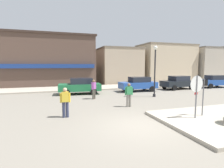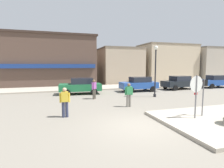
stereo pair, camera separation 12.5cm
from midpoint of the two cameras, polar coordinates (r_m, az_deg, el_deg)
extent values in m
plane|color=gray|center=(8.32, 9.62, -13.55)|extent=(160.00, 160.00, 0.00)
cube|color=#A89E8C|center=(10.59, 33.13, -9.74)|extent=(6.40, 4.80, 0.15)
cube|color=#A89E8C|center=(21.35, -7.44, -1.25)|extent=(80.00, 4.00, 0.15)
cylinder|color=slate|center=(9.67, 26.01, -4.27)|extent=(0.07, 0.07, 2.30)
cylinder|color=red|center=(9.58, 26.13, -0.01)|extent=(0.76, 0.07, 0.76)
cylinder|color=white|center=(9.57, 26.19, -0.02)|extent=(0.82, 0.07, 0.82)
cube|color=red|center=(9.64, 26.01, -2.85)|extent=(0.20, 0.03, 0.11)
cylinder|color=slate|center=(10.32, 27.85, -4.29)|extent=(0.06, 0.06, 2.10)
cube|color=black|center=(10.22, 28.04, 0.30)|extent=(0.60, 0.06, 0.34)
cube|color=white|center=(10.23, 28.01, 0.30)|extent=(0.54, 0.05, 0.29)
cube|color=black|center=(10.23, 27.98, 0.31)|extent=(0.34, 0.03, 0.08)
cylinder|color=black|center=(15.82, 14.18, 3.43)|extent=(0.12, 0.12, 4.20)
cylinder|color=black|center=(16.03, 13.99, -3.66)|extent=(0.24, 0.24, 0.24)
sphere|color=white|center=(15.88, 14.39, 11.41)|extent=(0.36, 0.36, 0.36)
cone|color=black|center=(15.89, 14.40, 11.93)|extent=(0.32, 0.32, 0.18)
cube|color=#1E6B3D|center=(17.29, -10.07, -1.02)|extent=(4.12, 2.00, 0.66)
cube|color=#1E232D|center=(17.24, -9.61, 1.00)|extent=(2.18, 1.55, 0.56)
cylinder|color=black|center=(16.49, -14.21, -2.76)|extent=(0.61, 0.23, 0.60)
cylinder|color=black|center=(18.17, -14.09, -1.95)|extent=(0.61, 0.23, 0.60)
cylinder|color=black|center=(16.61, -5.62, -2.54)|extent=(0.61, 0.23, 0.60)
cylinder|color=black|center=(18.28, -6.30, -1.75)|extent=(0.61, 0.23, 0.60)
cube|color=#234C9E|center=(19.04, 8.88, -0.35)|extent=(4.00, 1.70, 0.66)
cube|color=#1E232D|center=(19.05, 9.32, 1.48)|extent=(2.08, 1.39, 0.56)
cylinder|color=black|center=(17.81, 6.48, -1.97)|extent=(0.60, 0.18, 0.60)
cylinder|color=black|center=(19.36, 4.46, -1.30)|extent=(0.60, 0.18, 0.60)
cylinder|color=black|center=(18.93, 13.37, -1.61)|extent=(0.60, 0.18, 0.60)
cylinder|color=black|center=(20.40, 10.95, -1.01)|extent=(0.60, 0.18, 0.60)
cube|color=black|center=(21.92, 21.13, 0.15)|extent=(4.11, 1.99, 0.66)
cube|color=#1E232D|center=(21.97, 21.48, 1.74)|extent=(2.18, 1.54, 0.56)
cylinder|color=black|center=(20.51, 20.14, -1.24)|extent=(0.61, 0.22, 0.60)
cylinder|color=black|center=(21.80, 17.18, -0.72)|extent=(0.61, 0.22, 0.60)
cylinder|color=black|center=(22.22, 24.94, -0.90)|extent=(0.61, 0.22, 0.60)
cylinder|color=black|center=(23.42, 21.94, -0.44)|extent=(0.61, 0.22, 0.60)
cube|color=#234C9E|center=(25.58, 30.82, 0.49)|extent=(4.14, 2.07, 0.66)
cube|color=#1E232D|center=(25.64, 31.14, 1.85)|extent=(2.20, 1.59, 0.56)
cylinder|color=black|center=(24.16, 29.97, -0.63)|extent=(0.61, 0.24, 0.60)
cylinder|color=black|center=(25.45, 27.43, -0.20)|extent=(0.61, 0.24, 0.60)
cylinder|color=black|center=(27.08, 31.50, -0.07)|extent=(0.61, 0.24, 0.60)
cylinder|color=#2D334C|center=(9.80, -15.24, -8.06)|extent=(0.16, 0.16, 0.85)
cylinder|color=#2D334C|center=(9.80, -14.18, -8.03)|extent=(0.16, 0.16, 0.85)
cube|color=gold|center=(9.66, -14.82, -4.04)|extent=(0.37, 0.24, 0.54)
sphere|color=tan|center=(9.60, -14.88, -1.80)|extent=(0.22, 0.22, 0.22)
cylinder|color=gold|center=(9.67, -16.18, -4.37)|extent=(0.09, 0.09, 0.52)
cylinder|color=gold|center=(9.67, -13.45, -4.29)|extent=(0.09, 0.09, 0.52)
cylinder|color=#4C473D|center=(14.66, -5.39, -3.19)|extent=(0.16, 0.16, 0.85)
cylinder|color=#4C473D|center=(14.52, -5.82, -3.29)|extent=(0.16, 0.16, 0.85)
cube|color=#994C99|center=(14.50, -5.63, -0.53)|extent=(0.42, 0.40, 0.54)
sphere|color=brown|center=(14.46, -5.65, 0.97)|extent=(0.22, 0.22, 0.22)
cylinder|color=#994C99|center=(14.68, -5.08, -0.64)|extent=(0.13, 0.13, 0.52)
cylinder|color=#994C99|center=(14.32, -6.19, -0.82)|extent=(0.13, 0.13, 0.52)
cylinder|color=gray|center=(11.83, 5.36, -5.44)|extent=(0.16, 0.16, 0.85)
cylinder|color=gray|center=(11.87, 6.21, -5.41)|extent=(0.16, 0.16, 0.85)
cube|color=#338C51|center=(11.73, 5.82, -2.10)|extent=(0.39, 0.27, 0.54)
sphere|color=brown|center=(11.68, 5.84, -0.25)|extent=(0.22, 0.22, 0.22)
cylinder|color=#338C51|center=(11.68, 4.73, -2.37)|extent=(0.10, 0.10, 0.52)
cylinder|color=#338C51|center=(11.80, 6.90, -2.31)|extent=(0.10, 0.10, 0.52)
cube|color=brown|center=(27.69, -18.94, 6.85)|extent=(11.62, 9.61, 6.61)
cube|color=navy|center=(22.73, -19.24, 5.54)|extent=(11.04, 0.40, 0.50)
cube|color=#352721|center=(27.96, -19.19, 13.88)|extent=(11.97, 9.90, 0.24)
cube|color=tan|center=(28.03, 2.65, 5.79)|extent=(6.19, 5.85, 5.27)
cube|color=#685B4C|center=(28.15, 2.68, 11.37)|extent=(6.32, 5.97, 0.20)
cube|color=tan|center=(31.62, 17.53, 6.25)|extent=(8.95, 5.41, 6.05)
cube|color=#716452|center=(31.80, 17.72, 11.90)|extent=(9.12, 5.52, 0.20)
cube|color=#9E9384|center=(35.85, 28.36, 5.48)|extent=(5.12, 5.23, 5.70)
cube|color=#5E584F|center=(35.98, 28.60, 10.18)|extent=(5.22, 5.33, 0.20)
camera|label=1|loc=(0.06, -89.71, 0.03)|focal=28.00mm
camera|label=2|loc=(0.06, 90.29, -0.03)|focal=28.00mm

